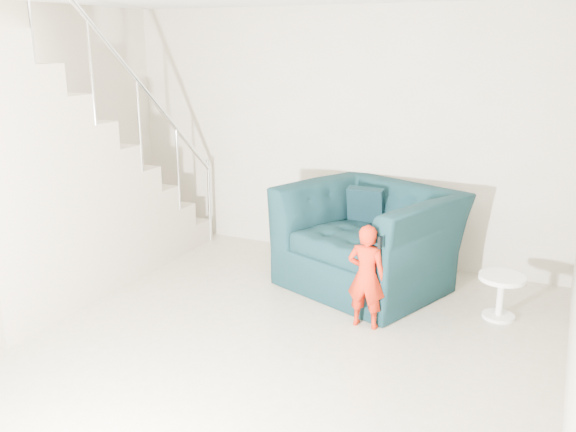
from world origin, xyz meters
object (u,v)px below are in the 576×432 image
at_px(armchair, 368,239).
at_px(side_table, 501,289).
at_px(toddler, 366,276).
at_px(staircase, 49,196).

distance_m(armchair, side_table, 1.31).
bearing_deg(toddler, side_table, -148.34).
height_order(toddler, staircase, staircase).
relative_size(armchair, staircase, 0.42).
bearing_deg(armchair, toddler, -52.22).
height_order(side_table, staircase, staircase).
bearing_deg(staircase, toddler, 10.45).
distance_m(armchair, staircase, 3.04).
height_order(armchair, staircase, staircase).
bearing_deg(toddler, staircase, 9.44).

